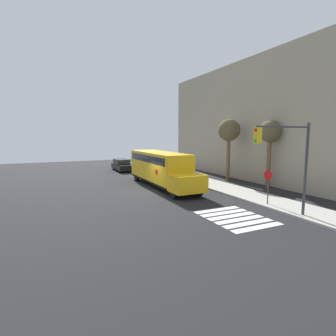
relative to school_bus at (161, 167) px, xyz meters
The scene contains 10 objects.
ground_plane 3.27m from the school_bus, 43.95° to the right, with size 60.00×60.00×0.00m, color black.
sidewalk_strip 5.29m from the school_bus, 66.82° to the left, with size 44.00×3.00×0.15m.
building_backdrop 12.09m from the school_bus, 79.94° to the left, with size 32.00×4.00×12.32m.
crosswalk_stripes 10.59m from the school_bus, ahead, with size 4.00×3.20×0.01m.
school_bus is the anchor object (origin of this frame).
parked_car 11.95m from the school_bus, behind, with size 4.78×1.80×1.52m.
stop_sign 10.01m from the school_bus, 21.65° to the left, with size 0.66×0.10×2.40m.
traffic_light 12.36m from the school_bus, 11.26° to the left, with size 0.28×3.90×5.37m.
tree_near_sidewalk 8.08m from the school_bus, 87.18° to the left, with size 2.23×2.23×6.31m.
tree_far_sidewalk 10.13m from the school_bus, 60.56° to the left, with size 1.91×1.91×5.98m.
Camera 1 is at (19.92, -7.65, 4.68)m, focal length 28.00 mm.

